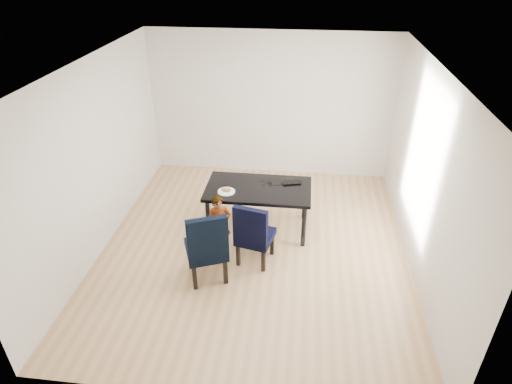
# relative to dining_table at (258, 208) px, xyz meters

# --- Properties ---
(floor) EXTENTS (4.50, 5.00, 0.01)m
(floor) POSITION_rel_dining_table_xyz_m (0.00, -0.50, -0.38)
(floor) COLOR tan
(floor) RESTS_ON ground
(ceiling) EXTENTS (4.50, 5.00, 0.01)m
(ceiling) POSITION_rel_dining_table_xyz_m (0.00, -0.50, 2.33)
(ceiling) COLOR white
(ceiling) RESTS_ON wall_back
(wall_back) EXTENTS (4.50, 0.01, 2.70)m
(wall_back) POSITION_rel_dining_table_xyz_m (0.00, 2.00, 0.98)
(wall_back) COLOR silver
(wall_back) RESTS_ON ground
(wall_front) EXTENTS (4.50, 0.01, 2.70)m
(wall_front) POSITION_rel_dining_table_xyz_m (0.00, -3.00, 0.98)
(wall_front) COLOR silver
(wall_front) RESTS_ON ground
(wall_left) EXTENTS (0.01, 5.00, 2.70)m
(wall_left) POSITION_rel_dining_table_xyz_m (-2.25, -0.50, 0.98)
(wall_left) COLOR silver
(wall_left) RESTS_ON ground
(wall_right) EXTENTS (0.01, 5.00, 2.70)m
(wall_right) POSITION_rel_dining_table_xyz_m (2.25, -0.50, 0.98)
(wall_right) COLOR silver
(wall_right) RESTS_ON ground
(dining_table) EXTENTS (1.60, 0.90, 0.75)m
(dining_table) POSITION_rel_dining_table_xyz_m (0.00, 0.00, 0.00)
(dining_table) COLOR black
(dining_table) RESTS_ON floor
(chair_left) EXTENTS (0.69, 0.70, 1.08)m
(chair_left) POSITION_rel_dining_table_xyz_m (-0.56, -1.19, 0.17)
(chair_left) COLOR black
(chair_left) RESTS_ON floor
(chair_right) EXTENTS (0.57, 0.59, 0.99)m
(chair_right) POSITION_rel_dining_table_xyz_m (0.05, -0.78, 0.12)
(chair_right) COLOR black
(chair_right) RESTS_ON floor
(child) EXTENTS (0.40, 0.34, 0.94)m
(child) POSITION_rel_dining_table_xyz_m (-0.49, -0.65, 0.09)
(child) COLOR orange
(child) RESTS_ON floor
(plate) EXTENTS (0.34, 0.34, 0.01)m
(plate) POSITION_rel_dining_table_xyz_m (-0.46, -0.18, 0.38)
(plate) COLOR white
(plate) RESTS_ON dining_table
(sandwich) EXTENTS (0.17, 0.13, 0.06)m
(sandwich) POSITION_rel_dining_table_xyz_m (-0.46, -0.18, 0.42)
(sandwich) COLOR #A6693B
(sandwich) RESTS_ON plate
(laptop) EXTENTS (0.34, 0.27, 0.02)m
(laptop) POSITION_rel_dining_table_xyz_m (0.49, 0.24, 0.39)
(laptop) COLOR black
(laptop) RESTS_ON dining_table
(cable_tangle) EXTENTS (0.15, 0.15, 0.01)m
(cable_tangle) POSITION_rel_dining_table_xyz_m (0.13, 0.10, 0.38)
(cable_tangle) COLOR black
(cable_tangle) RESTS_ON dining_table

